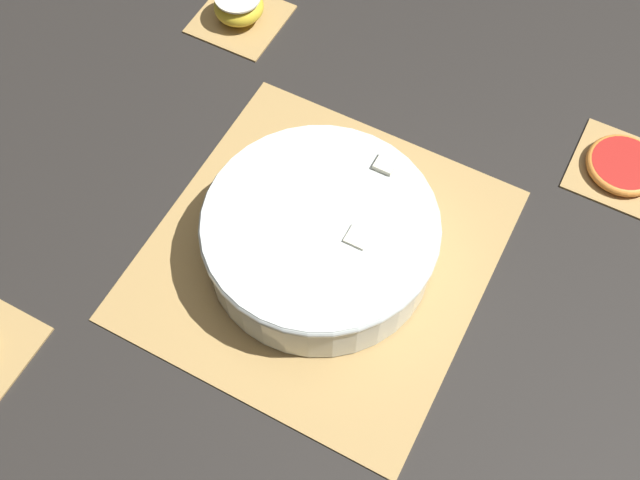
% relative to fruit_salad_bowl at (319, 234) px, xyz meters
% --- Properties ---
extents(ground_plane, '(6.00, 6.00, 0.00)m').
position_rel_fruit_salad_bowl_xyz_m(ground_plane, '(-0.00, -0.00, -0.05)').
color(ground_plane, black).
extents(bamboo_mat_center, '(0.40, 0.39, 0.01)m').
position_rel_fruit_salad_bowl_xyz_m(bamboo_mat_center, '(-0.00, -0.00, -0.05)').
color(bamboo_mat_center, '#A8844C').
rests_on(bamboo_mat_center, ground_plane).
extents(coaster_mat_near_right, '(0.12, 0.12, 0.01)m').
position_rel_fruit_salad_bowl_xyz_m(coaster_mat_near_right, '(0.29, -0.29, -0.05)').
color(coaster_mat_near_right, '#A8844C').
rests_on(coaster_mat_near_right, ground_plane).
extents(coaster_mat_far_right, '(0.12, 0.12, 0.01)m').
position_rel_fruit_salad_bowl_xyz_m(coaster_mat_far_right, '(0.29, 0.28, -0.05)').
color(coaster_mat_far_right, '#A8844C').
rests_on(coaster_mat_far_right, ground_plane).
extents(fruit_salad_bowl, '(0.27, 0.27, 0.08)m').
position_rel_fruit_salad_bowl_xyz_m(fruit_salad_bowl, '(0.00, 0.00, 0.00)').
color(fruit_salad_bowl, silver).
rests_on(fruit_salad_bowl, bamboo_mat_center).
extents(apple_half, '(0.07, 0.07, 0.04)m').
position_rel_fruit_salad_bowl_xyz_m(apple_half, '(0.29, 0.28, -0.02)').
color(apple_half, gold).
rests_on(apple_half, coaster_mat_far_right).
extents(grapefruit_slice, '(0.10, 0.10, 0.01)m').
position_rel_fruit_salad_bowl_xyz_m(grapefruit_slice, '(0.29, -0.29, -0.04)').
color(grapefruit_slice, '#B2231E').
rests_on(grapefruit_slice, coaster_mat_near_right).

